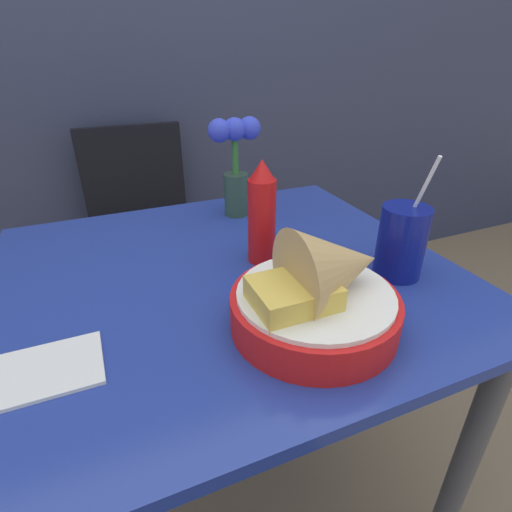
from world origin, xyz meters
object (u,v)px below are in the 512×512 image
at_px(flower_vase, 235,160).
at_px(chair_far_window, 143,221).
at_px(drink_cup, 401,244).
at_px(ketchup_bottle, 262,214).
at_px(food_basket, 321,293).

bearing_deg(flower_vase, chair_far_window, 107.58).
xyz_separation_m(chair_far_window, drink_cup, (0.37, -1.02, 0.29)).
relative_size(ketchup_bottle, flower_vase, 0.86).
xyz_separation_m(chair_far_window, food_basket, (0.14, -1.10, 0.28)).
bearing_deg(chair_far_window, flower_vase, -72.42).
relative_size(chair_far_window, drink_cup, 3.54).
relative_size(ketchup_bottle, drink_cup, 0.88).
distance_m(chair_far_window, drink_cup, 1.13).
distance_m(chair_far_window, food_basket, 1.15).
bearing_deg(flower_vase, food_basket, -95.24).
distance_m(food_basket, drink_cup, 0.24).
bearing_deg(flower_vase, drink_cup, -66.75).
bearing_deg(chair_far_window, ketchup_bottle, -80.43).
relative_size(drink_cup, flower_vase, 0.97).
bearing_deg(ketchup_bottle, chair_far_window, 99.57).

